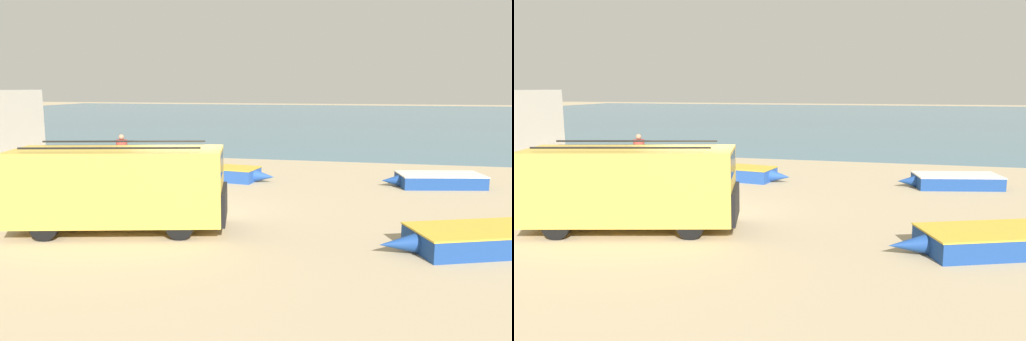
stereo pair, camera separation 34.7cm
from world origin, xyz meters
The scene contains 8 objects.
ground_plane centered at (0.00, 0.00, 0.00)m, with size 200.00×200.00×0.00m, color tan.
sea_water centered at (0.00, 52.00, 0.00)m, with size 120.00×80.00×0.01m, color #477084.
parked_van centered at (-1.24, -1.56, 1.19)m, with size 5.72×3.20×2.29m.
fishing_rowboat_0 centered at (-0.98, 6.05, 0.27)m, with size 4.48×1.92×0.53m.
fishing_rowboat_1 centered at (7.89, -1.06, 0.26)m, with size 4.99×3.00×0.52m.
fishing_rowboat_2 centered at (-6.28, 3.27, 0.25)m, with size 1.56×4.35×0.50m.
fishing_rowboat_3 centered at (7.56, 6.41, 0.25)m, with size 3.85×2.13×0.50m.
fisherman_0 centered at (-5.12, 5.89, 1.06)m, with size 0.46×0.46×1.77m.
Camera 1 is at (5.01, -13.11, 3.71)m, focal length 35.00 mm.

